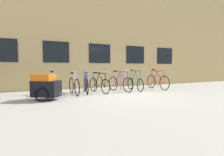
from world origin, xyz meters
TOP-DOWN VIEW (x-y plane):
  - ground_plane at (0.00, 0.00)m, footprint 42.00×42.00m
  - storefront_building at (-0.00, 6.52)m, footprint 28.00×6.68m
  - bike_rack at (-0.06, 1.90)m, footprint 6.57×0.05m
  - bicycle_green at (1.19, 1.31)m, footprint 0.44×1.72m
  - bicycle_red at (2.58, 1.25)m, footprint 0.44×1.85m
  - bicycle_teal at (-2.79, 1.41)m, footprint 0.44×1.67m
  - bicycle_purple at (0.34, 1.35)m, footprint 0.56×1.76m
  - bicycle_silver at (-1.96, 1.23)m, footprint 0.44×1.69m
  - bicycle_black at (-0.79, 1.30)m, footprint 0.51×1.67m
  - bicycle_blue at (-1.36, 1.43)m, footprint 0.51×1.69m
  - bike_trailer at (-3.18, 0.34)m, footprint 1.38×1.07m

SIDE VIEW (x-z plane):
  - ground_plane at x=0.00m, z-range 0.00..0.00m
  - bicycle_black at x=-0.79m, z-range -0.12..0.87m
  - bicycle_blue at x=-1.36m, z-range -0.13..0.88m
  - bicycle_green at x=1.19m, z-range -0.16..0.92m
  - bicycle_teal at x=-2.79m, z-range -0.13..0.90m
  - bicycle_purple at x=0.34m, z-range -0.13..0.91m
  - bicycle_silver at x=-1.96m, z-range -0.14..0.92m
  - bicycle_red at x=2.58m, z-range -0.13..0.94m
  - bike_trailer at x=-3.18m, z-range 0.01..0.96m
  - bike_rack at x=-0.06m, z-range 0.09..0.92m
  - storefront_building at x=0.00m, z-range 0.00..6.66m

